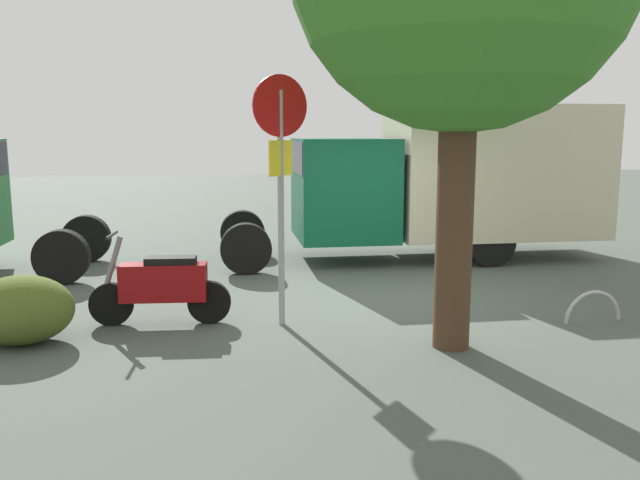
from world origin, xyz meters
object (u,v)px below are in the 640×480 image
object	(u,v)px
box_truck_near	(448,176)
motorcycle	(163,285)
bike_rack_hoop	(592,322)
stop_sign	(281,161)

from	to	relation	value
box_truck_near	motorcycle	size ratio (longest dim) A/B	4.13
bike_rack_hoop	stop_sign	bearing A→B (deg)	-9.09
motorcycle	bike_rack_hoop	distance (m)	5.65
box_truck_near	bike_rack_hoop	distance (m)	4.90
motorcycle	stop_sign	bearing A→B (deg)	174.61
stop_sign	box_truck_near	bearing A→B (deg)	-133.91
motorcycle	bike_rack_hoop	size ratio (longest dim) A/B	2.13
stop_sign	bike_rack_hoop	world-z (taller)	stop_sign
stop_sign	bike_rack_hoop	distance (m)	4.61
box_truck_near	bike_rack_hoop	bearing A→B (deg)	95.17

